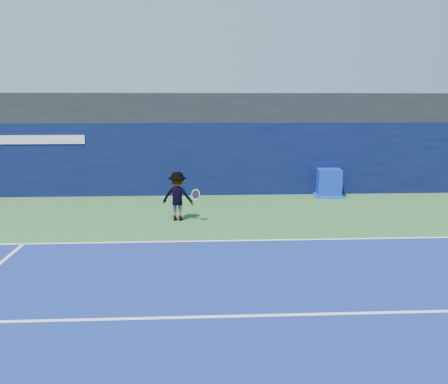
{
  "coord_description": "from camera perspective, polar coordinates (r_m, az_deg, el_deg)",
  "views": [
    {
      "loc": [
        -0.26,
        -10.46,
        3.82
      ],
      "look_at": [
        0.62,
        5.2,
        1.0
      ],
      "focal_mm": 40.0,
      "sensor_mm": 36.0,
      "label": 1
    }
  ],
  "objects": [
    {
      "name": "stadium_band",
      "position": [
        21.96,
        -2.58,
        9.61
      ],
      "size": [
        36.0,
        3.0,
        1.2
      ],
      "primitive_type": "cube",
      "color": "black",
      "rests_on": "back_wall_assembly"
    },
    {
      "name": "back_wall_assembly",
      "position": [
        21.09,
        -2.51,
        3.87
      ],
      "size": [
        36.0,
        1.03,
        3.0
      ],
      "color": "#0A1038",
      "rests_on": "ground"
    },
    {
      "name": "ground",
      "position": [
        11.14,
        -1.71,
        -9.88
      ],
      "size": [
        80.0,
        80.0,
        0.0
      ],
      "primitive_type": "plane",
      "color": "#2F662E",
      "rests_on": "ground"
    },
    {
      "name": "tennis_ball",
      "position": [
        15.57,
        -10.88,
        -0.96
      ],
      "size": [
        0.07,
        0.07,
        0.07
      ],
      "color": "#B3DC18",
      "rests_on": "ground"
    },
    {
      "name": "tennis_player",
      "position": [
        16.36,
        -5.32,
        -0.49
      ],
      "size": [
        1.3,
        0.77,
        1.6
      ],
      "color": "silver",
      "rests_on": "ground"
    },
    {
      "name": "equipment_cart",
      "position": [
        21.0,
        11.9,
        0.92
      ],
      "size": [
        1.29,
        1.29,
        1.13
      ],
      "color": "#0B27A2",
      "rests_on": "ground"
    },
    {
      "name": "baseline",
      "position": [
        13.99,
        -2.04,
        -5.62
      ],
      "size": [
        24.0,
        0.1,
        0.01
      ],
      "primitive_type": "cube",
      "color": "white",
      "rests_on": "ground"
    },
    {
      "name": "service_line",
      "position": [
        9.28,
        -1.37,
        -14.06
      ],
      "size": [
        24.0,
        0.1,
        0.01
      ],
      "primitive_type": "cube",
      "color": "white",
      "rests_on": "ground"
    }
  ]
}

